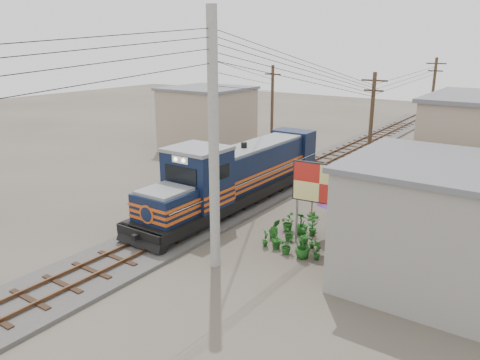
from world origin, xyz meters
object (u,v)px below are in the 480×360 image
Objects in this scene: locomotive at (238,176)px; vendor at (356,203)px; market_umbrella at (337,199)px; billboard at (320,185)px.

vendor is (6.32, 1.31, -0.70)m from locomotive.
locomotive is 6.95× the size of market_umbrella.
market_umbrella is at bearing -11.71° from locomotive.
billboard reaches higher than market_umbrella.
billboard is 2.00× the size of vendor.
billboard is (6.04, -2.53, 1.16)m from locomotive.
billboard is at bearing -105.51° from market_umbrella.
billboard is 1.55m from market_umbrella.
market_umbrella is 2.80m from vendor.
locomotive is 6.65m from billboard.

